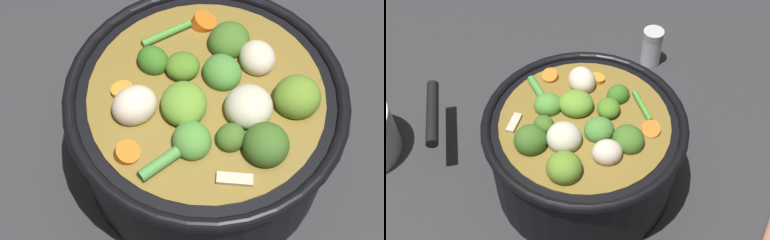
% 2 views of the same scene
% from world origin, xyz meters
% --- Properties ---
extents(ground_plane, '(1.10, 1.10, 0.00)m').
position_xyz_m(ground_plane, '(0.00, 0.00, 0.00)').
color(ground_plane, '#2D2D30').
extents(cooking_pot, '(0.27, 0.27, 0.16)m').
position_xyz_m(cooking_pot, '(-0.00, 0.00, 0.07)').
color(cooking_pot, black).
rests_on(cooking_pot, ground_plane).
extents(salt_shaker, '(0.04, 0.04, 0.07)m').
position_xyz_m(salt_shaker, '(0.25, -0.14, 0.04)').
color(salt_shaker, silver).
rests_on(salt_shaker, ground_plane).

